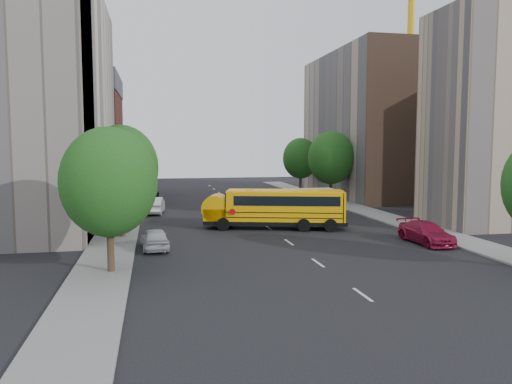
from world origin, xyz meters
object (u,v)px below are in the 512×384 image
object	(u,v)px
parked_car_0	(155,239)
parked_car_2	(147,193)
school_bus	(274,207)
safari_truck	(305,201)
street_tree_5	(301,158)
street_tree_1	(121,167)
parked_car_3	(426,233)
tower_crane	(425,21)
parked_car_1	(154,205)
parked_car_4	(318,196)
street_tree_0	(109,182)
street_tree_2	(132,161)
street_tree_4	(331,158)

from	to	relation	value
parked_car_0	parked_car_2	distance (m)	29.48
school_bus	safari_truck	world-z (taller)	school_bus
street_tree_5	safari_truck	bearing A→B (deg)	-105.74
safari_truck	parked_car_2	xyz separation A→B (m)	(-14.53, 16.48, -0.51)
street_tree_1	parked_car_0	bearing A→B (deg)	-64.01
parked_car_3	street_tree_1	bearing A→B (deg)	160.43
street_tree_1	parked_car_2	world-z (taller)	street_tree_1
tower_crane	parked_car_0	distance (m)	58.52
parked_car_2	parked_car_3	bearing A→B (deg)	125.14
parked_car_1	parked_car_4	distance (m)	19.39
safari_truck	parked_car_1	size ratio (longest dim) A/B	1.19
school_bus	parked_car_2	xyz separation A→B (m)	(-9.93, 23.33, -0.96)
school_bus	safari_truck	size ratio (longest dim) A/B	1.96
school_bus	parked_car_0	size ratio (longest dim) A/B	2.81
street_tree_5	tower_crane	bearing A→B (deg)	5.93
parked_car_0	parked_car_1	world-z (taller)	parked_car_1
school_bus	street_tree_0	bearing A→B (deg)	-118.57
street_tree_5	parked_car_2	bearing A→B (deg)	-166.24
street_tree_1	street_tree_2	xyz separation A→B (m)	(0.00, 18.00, -0.12)
tower_crane	parked_car_0	size ratio (longest dim) A/B	8.95
parked_car_0	street_tree_1	bearing A→B (deg)	-68.82
street_tree_2	parked_car_1	bearing A→B (deg)	-68.91
parked_car_3	parked_car_4	world-z (taller)	parked_car_3
street_tree_1	parked_car_4	world-z (taller)	street_tree_1
parked_car_2	parked_car_3	distance (m)	36.15
street_tree_4	parked_car_2	bearing A→B (deg)	161.35
tower_crane	street_tree_0	xyz separation A→B (m)	(-41.25, -42.00, -19.83)
street_tree_5	parked_car_0	bearing A→B (deg)	-119.84
street_tree_4	parked_car_2	world-z (taller)	street_tree_4
street_tree_5	parked_car_4	bearing A→B (deg)	-96.88
street_tree_4	parked_car_1	bearing A→B (deg)	-163.93
school_bus	street_tree_5	bearing A→B (deg)	85.08
safari_truck	parked_car_0	xyz separation A→B (m)	(-13.73, -12.98, -0.61)
street_tree_2	street_tree_4	distance (m)	22.00
parked_car_3	parked_car_4	size ratio (longest dim) A/B	1.30
parked_car_4	street_tree_4	bearing A→B (deg)	-15.63
parked_car_2	parked_car_4	size ratio (longest dim) A/B	1.47
school_bus	tower_crane	bearing A→B (deg)	61.12
street_tree_2	school_bus	size ratio (longest dim) A/B	0.69
school_bus	parked_car_3	world-z (taller)	school_bus
street_tree_0	parked_car_0	xyz separation A→B (m)	(2.20, 5.49, -3.96)
tower_crane	school_bus	world-z (taller)	tower_crane
tower_crane	street_tree_2	bearing A→B (deg)	-161.25
street_tree_5	school_bus	distance (m)	30.46
parked_car_1	street_tree_5	bearing A→B (deg)	-132.31
parked_car_0	parked_car_4	world-z (taller)	parked_car_0
parked_car_2	parked_car_1	bearing A→B (deg)	98.16
street_tree_4	parked_car_3	xyz separation A→B (m)	(-2.20, -24.17, -4.36)
tower_crane	parked_car_2	world-z (taller)	tower_crane
street_tree_0	street_tree_4	xyz separation A→B (m)	(22.00, 28.00, 0.43)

